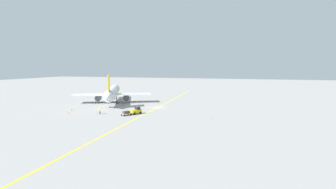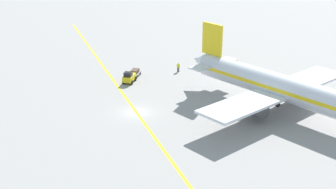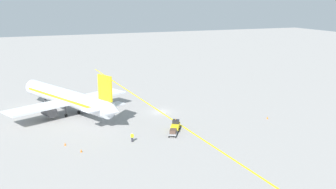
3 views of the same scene
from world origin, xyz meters
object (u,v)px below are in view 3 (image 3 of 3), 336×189
Objects in this scene: baggage_cart_trailing at (173,132)px; traffic_cone_by_wingtip at (81,151)px; traffic_cone_near_nose at (65,144)px; baggage_tug_white at (175,126)px; traffic_cone_mid_apron at (267,118)px; airplane_at_gate at (68,98)px; ground_crew_worker at (132,137)px.

baggage_cart_trailing reaches higher than traffic_cone_by_wingtip.
traffic_cone_by_wingtip is at bearing -63.06° from traffic_cone_near_nose.
traffic_cone_near_nose is at bearing 172.92° from baggage_cart_trailing.
baggage_tug_white is 21.01m from traffic_cone_mid_apron.
traffic_cone_by_wingtip is at bearing -92.80° from airplane_at_gate.
baggage_cart_trailing is at bearing -174.06° from traffic_cone_mid_apron.
airplane_at_gate is 11.36× the size of baggage_cart_trailing.
traffic_cone_near_nose is at bearing 179.93° from traffic_cone_mid_apron.
traffic_cone_near_nose is 42.03m from traffic_cone_mid_apron.
airplane_at_gate is at bearing 153.73° from traffic_cone_mid_apron.
baggage_cart_trailing is 5.37× the size of traffic_cone_by_wingtip.
ground_crew_worker is 3.05× the size of traffic_cone_near_nose.
traffic_cone_near_nose is 1.00× the size of traffic_cone_by_wingtip.
traffic_cone_near_nose is at bearing -178.80° from baggage_tug_white.
traffic_cone_by_wingtip is at bearing -174.21° from traffic_cone_mid_apron.
traffic_cone_by_wingtip is (-17.29, -1.69, -0.49)m from baggage_cart_trailing.
traffic_cone_mid_apron is at bearing 4.80° from ground_crew_worker.
airplane_at_gate is 60.93× the size of traffic_cone_near_nose.
airplane_at_gate reaches higher than traffic_cone_mid_apron.
airplane_at_gate reaches higher than baggage_cart_trailing.
traffic_cone_near_nose is (-3.22, -19.11, -3.43)m from airplane_at_gate.
baggage_cart_trailing is 17.38m from traffic_cone_by_wingtip.
ground_crew_worker is at bearing -69.39° from airplane_at_gate.
ground_crew_worker is 3.05× the size of traffic_cone_mid_apron.
baggage_cart_trailing is 19.53m from traffic_cone_near_nose.
ground_crew_worker is at bearing -175.20° from traffic_cone_mid_apron.
ground_crew_worker is (-7.98, -0.21, 0.15)m from baggage_cart_trailing.
baggage_tug_white is 6.09× the size of traffic_cone_by_wingtip.
airplane_at_gate is at bearing 133.67° from baggage_tug_white.
ground_crew_worker is 3.05× the size of traffic_cone_by_wingtip.
traffic_cone_mid_apron is (22.66, 2.36, -0.49)m from baggage_cart_trailing.
baggage_tug_white is at bearing 1.20° from traffic_cone_near_nose.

